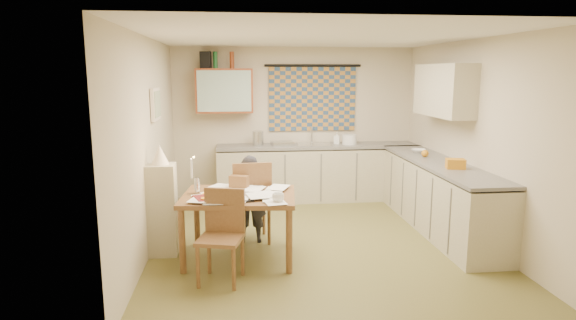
{
  "coord_description": "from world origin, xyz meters",
  "views": [
    {
      "loc": [
        -0.99,
        -5.75,
        2.09
      ],
      "look_at": [
        -0.33,
        0.2,
        1.0
      ],
      "focal_mm": 30.0,
      "sensor_mm": 36.0,
      "label": 1
    }
  ],
  "objects": [
    {
      "name": "print_canvas",
      "position": [
        -1.95,
        0.4,
        1.7
      ],
      "size": [
        0.01,
        0.42,
        0.32
      ],
      "primitive_type": "cube",
      "color": "beige",
      "rests_on": "wall_left"
    },
    {
      "name": "wall_left",
      "position": [
        -2.01,
        0.0,
        1.25
      ],
      "size": [
        0.02,
        4.5,
        2.5
      ],
      "primitive_type": "cube",
      "color": "beige",
      "rests_on": "floor"
    },
    {
      "name": "book",
      "position": [
        -1.39,
        -0.6,
        0.76
      ],
      "size": [
        0.36,
        0.39,
        0.02
      ],
      "primitive_type": "imported",
      "rotation": [
        0.0,
        0.0,
        -0.31
      ],
      "color": "orange",
      "rests_on": "dining_table"
    },
    {
      "name": "sink",
      "position": [
        0.29,
        1.95,
        0.88
      ],
      "size": [
        0.59,
        0.51,
        0.1
      ],
      "primitive_type": "cube",
      "rotation": [
        0.0,
        0.0,
        -0.11
      ],
      "color": "silver",
      "rests_on": "counter_back"
    },
    {
      "name": "framed_print",
      "position": [
        -1.97,
        0.4,
        1.7
      ],
      "size": [
        0.04,
        0.5,
        0.4
      ],
      "primitive_type": "cube",
      "color": "beige",
      "rests_on": "wall_left"
    },
    {
      "name": "orange_bag",
      "position": [
        1.7,
        -0.2,
        0.98
      ],
      "size": [
        0.25,
        0.21,
        0.12
      ],
      "primitive_type": "cube",
      "rotation": [
        0.0,
        0.0,
        -0.24
      ],
      "color": "orange",
      "rests_on": "counter_right"
    },
    {
      "name": "shelf_stand",
      "position": [
        -1.84,
        -0.29,
        0.53
      ],
      "size": [
        0.32,
        0.3,
        1.06
      ],
      "primitive_type": "cube",
      "color": "tan",
      "rests_on": "floor"
    },
    {
      "name": "wall_cabinet_glass",
      "position": [
        -1.15,
        1.91,
        1.8
      ],
      "size": [
        0.84,
        0.02,
        0.64
      ],
      "primitive_type": "cube",
      "color": "#99B2A5",
      "rests_on": "wall_back"
    },
    {
      "name": "wall_cabinet",
      "position": [
        -1.15,
        2.08,
        1.8
      ],
      "size": [
        0.9,
        0.34,
        0.7
      ],
      "primitive_type": "cube",
      "color": "maroon",
      "rests_on": "wall_back"
    },
    {
      "name": "mug",
      "position": [
        -0.56,
        -0.91,
        0.8
      ],
      "size": [
        0.14,
        0.14,
        0.1
      ],
      "primitive_type": "imported",
      "rotation": [
        0.0,
        0.0,
        -0.05
      ],
      "color": "white",
      "rests_on": "dining_table"
    },
    {
      "name": "bottle_green",
      "position": [
        -1.28,
        2.08,
        2.28
      ],
      "size": [
        0.09,
        0.09,
        0.26
      ],
      "primitive_type": "cylinder",
      "rotation": [
        0.0,
        0.0,
        0.29
      ],
      "color": "#195926",
      "rests_on": "wall_cabinet"
    },
    {
      "name": "dish_rack",
      "position": [
        -0.23,
        1.95,
        0.95
      ],
      "size": [
        0.38,
        0.34,
        0.06
      ],
      "primitive_type": "cube",
      "rotation": [
        0.0,
        0.0,
        0.12
      ],
      "color": "silver",
      "rests_on": "counter_back"
    },
    {
      "name": "orange_box",
      "position": [
        -1.3,
        -0.79,
        0.77
      ],
      "size": [
        0.12,
        0.08,
        0.04
      ],
      "primitive_type": "cube",
      "rotation": [
        0.0,
        0.0,
        -0.03
      ],
      "color": "orange",
      "rests_on": "dining_table"
    },
    {
      "name": "counter_back",
      "position": [
        0.36,
        1.95,
        0.45
      ],
      "size": [
        3.3,
        0.62,
        0.92
      ],
      "color": "tan",
      "rests_on": "floor"
    },
    {
      "name": "counter_right",
      "position": [
        1.7,
        0.27,
        0.45
      ],
      "size": [
        0.62,
        2.95,
        0.92
      ],
      "color": "tan",
      "rests_on": "floor"
    },
    {
      "name": "bottle_brown",
      "position": [
        -1.02,
        2.08,
        2.28
      ],
      "size": [
        0.09,
        0.09,
        0.26
      ],
      "primitive_type": "cylinder",
      "rotation": [
        0.0,
        0.0,
        0.3
      ],
      "color": "maroon",
      "rests_on": "wall_cabinet"
    },
    {
      "name": "letter_rack",
      "position": [
        -0.96,
        -0.27,
        0.83
      ],
      "size": [
        0.24,
        0.18,
        0.16
      ],
      "primitive_type": "cube",
      "rotation": [
        0.0,
        0.0,
        -0.39
      ],
      "color": "brown",
      "rests_on": "dining_table"
    },
    {
      "name": "mixing_bowl",
      "position": [
        0.88,
        1.95,
        1.0
      ],
      "size": [
        0.26,
        0.26,
        0.16
      ],
      "primitive_type": "cylinder",
      "rotation": [
        0.0,
        0.0,
        0.07
      ],
      "color": "white",
      "rests_on": "counter_back"
    },
    {
      "name": "dining_table",
      "position": [
        -0.96,
        -0.52,
        0.38
      ],
      "size": [
        1.33,
        1.07,
        0.75
      ],
      "rotation": [
        0.0,
        0.0,
        -0.11
      ],
      "color": "brown",
      "rests_on": "floor"
    },
    {
      "name": "stove",
      "position": [
        1.7,
        -0.89,
        0.43
      ],
      "size": [
        0.55,
        0.55,
        0.86
      ],
      "color": "white",
      "rests_on": "floor"
    },
    {
      "name": "candle",
      "position": [
        -1.48,
        -0.44,
        1.04
      ],
      "size": [
        0.03,
        0.03,
        0.22
      ],
      "primitive_type": "cylinder",
      "rotation": [
        0.0,
        0.0,
        0.1
      ],
      "color": "white",
      "rests_on": "dining_table"
    },
    {
      "name": "chair_far",
      "position": [
        -0.82,
        0.04,
        0.32
      ],
      "size": [
        0.51,
        0.51,
        1.03
      ],
      "rotation": [
        0.0,
        0.0,
        3.24
      ],
      "color": "brown",
      "rests_on": "floor"
    },
    {
      "name": "window_blind",
      "position": [
        0.3,
        2.22,
        1.65
      ],
      "size": [
        1.45,
        0.03,
        1.05
      ],
      "primitive_type": "cube",
      "color": "navy",
      "rests_on": "wall_back"
    },
    {
      "name": "soap_bottle",
      "position": [
        0.68,
        2.0,
        1.02
      ],
      "size": [
        0.15,
        0.15,
        0.2
      ],
      "primitive_type": "imported",
      "rotation": [
        0.0,
        0.0,
        -0.34
      ],
      "color": "white",
      "rests_on": "counter_back"
    },
    {
      "name": "candle_flame",
      "position": [
        -1.45,
        -0.42,
        1.16
      ],
      "size": [
        0.02,
        0.02,
        0.02
      ],
      "primitive_type": "sphere",
      "color": "#FFCC66",
      "rests_on": "dining_table"
    },
    {
      "name": "speaker",
      "position": [
        -1.43,
        2.08,
        2.28
      ],
      "size": [
        0.18,
        0.21,
        0.26
      ],
      "primitive_type": "cube",
      "rotation": [
        0.0,
        0.0,
        -0.08
      ],
      "color": "black",
      "rests_on": "wall_cabinet"
    },
    {
      "name": "kettle",
      "position": [
        -0.63,
        1.95,
        1.04
      ],
      "size": [
        0.23,
        0.23,
        0.24
      ],
      "primitive_type": "cylinder",
      "rotation": [
        0.0,
        0.0,
        -0.38
      ],
      "color": "silver",
      "rests_on": "counter_back"
    },
    {
      "name": "eyeglasses",
      "position": [
        -0.87,
        -0.86,
        0.76
      ],
      "size": [
        0.13,
        0.06,
        0.02
      ],
      "primitive_type": "cube",
      "rotation": [
        0.0,
        0.0,
        0.14
      ],
      "color": "black",
      "rests_on": "dining_table"
    },
    {
      "name": "ceiling",
      "position": [
        0.0,
        0.0,
        2.51
      ],
      "size": [
        4.0,
        4.5,
        0.02
      ],
      "primitive_type": "cube",
      "color": "white",
      "rests_on": "floor"
    },
    {
      "name": "person",
      "position": [
        -0.83,
        0.01,
        0.55
      ],
      "size": [
        0.42,
        0.29,
        1.1
      ],
      "primitive_type": "imported",
      "rotation": [
        0.0,
        0.0,
        3.11
      ],
      "color": "black",
      "rests_on": "floor"
    },
    {
      "name": "chair_near",
      "position": [
        -1.16,
        -1.11,
        0.29
      ],
      "size": [
        0.51,
        0.51,
        0.93
      ],
      "rotation": [
        0.0,
        0.0,
        -0.26
      ],
      "color": "brown",
      "rests_on": "floor"
    },
    {
      "name": "floor",
      "position": [
        0.0,
        0.0,
        -0.01
      ],
      "size": [
        4.0,
        4.5,
        0.02
      ],
      "primitive_type": "cube",
      "color": "brown",
      "rests_on": "ground"
    },
    {
      "name": "wall_front",
      "position": [
        0.0,
        -2.26,
        1.25
      ],
      "size": [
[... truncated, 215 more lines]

